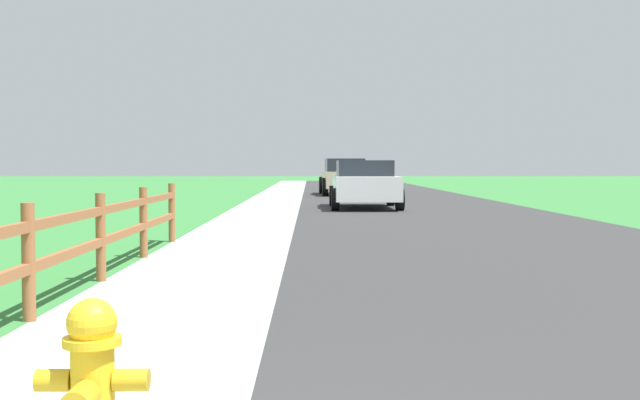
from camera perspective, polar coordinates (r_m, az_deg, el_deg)
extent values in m
plane|color=#347B38|center=(27.02, -1.41, -0.14)|extent=(120.00, 120.00, 0.00)
cube|color=#323232|center=(29.19, 5.52, 0.06)|extent=(7.00, 66.00, 0.01)
cube|color=#A6AEA8|center=(29.21, -7.26, 0.06)|extent=(6.00, 66.00, 0.01)
cube|color=#347B38|center=(29.42, -10.16, 0.06)|extent=(5.00, 66.00, 0.00)
cylinder|color=yellow|center=(3.41, -16.49, -9.96)|extent=(0.24, 0.24, 0.03)
sphere|color=yellow|center=(3.40, -16.50, -8.69)|extent=(0.21, 0.21, 0.21)
cube|color=gold|center=(3.39, -16.52, -7.57)|extent=(0.04, 0.04, 0.04)
cylinder|color=gold|center=(3.50, -19.07, -12.48)|extent=(0.14, 0.09, 0.09)
cylinder|color=gold|center=(3.41, -13.76, -12.80)|extent=(0.14, 0.09, 0.09)
cylinder|color=#935A33|center=(6.85, -20.74, -4.34)|extent=(0.11, 0.11, 0.99)
cylinder|color=#935A33|center=(8.94, -15.90, -2.67)|extent=(0.11, 0.11, 0.99)
cylinder|color=#935A33|center=(11.07, -12.91, -1.63)|extent=(0.11, 0.11, 0.99)
cylinder|color=#935A33|center=(13.22, -10.90, -0.93)|extent=(0.11, 0.11, 0.99)
cube|color=#935A33|center=(7.89, -17.99, -3.76)|extent=(0.07, 11.01, 0.09)
cube|color=#935A33|center=(7.86, -18.03, -1.24)|extent=(0.07, 11.01, 0.09)
cube|color=white|center=(23.20, 3.31, 0.93)|extent=(1.85, 4.24, 0.69)
cube|color=#1E232B|center=(23.39, 3.28, 2.36)|extent=(1.62, 2.17, 0.47)
cylinder|color=black|center=(24.47, 0.96, 0.32)|extent=(0.22, 0.64, 0.64)
cylinder|color=black|center=(24.59, 5.24, 0.32)|extent=(0.22, 0.64, 0.64)
cylinder|color=black|center=(21.86, 1.14, 0.05)|extent=(0.22, 0.64, 0.64)
cylinder|color=black|center=(21.99, 5.92, 0.05)|extent=(0.22, 0.64, 0.64)
cube|color=#C6B793|center=(33.45, 1.80, 1.53)|extent=(1.98, 4.73, 0.68)
cube|color=#1E232B|center=(33.37, 1.81, 2.59)|extent=(1.67, 2.07, 0.56)
cylinder|color=black|center=(34.84, 0.12, 1.11)|extent=(0.25, 0.76, 0.76)
cylinder|color=black|center=(34.98, 3.10, 1.11)|extent=(0.25, 0.76, 0.76)
cylinder|color=black|center=(31.95, 0.38, 0.97)|extent=(0.25, 0.76, 0.76)
cylinder|color=black|center=(32.10, 3.62, 0.97)|extent=(0.25, 0.76, 0.76)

